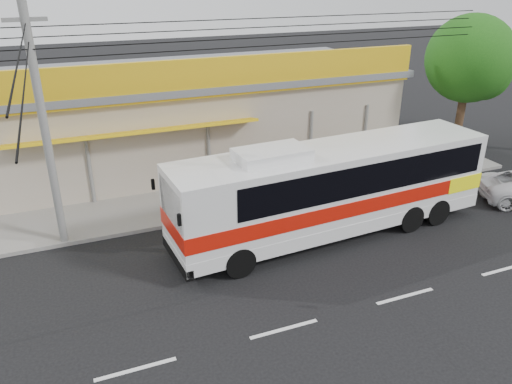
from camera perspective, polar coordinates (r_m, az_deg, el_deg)
ground at (r=15.95m, az=-0.62°, el=-10.09°), size 120.00×120.00×0.00m
sidewalk at (r=20.89m, az=-6.62°, el=-1.22°), size 30.00×3.20×0.15m
lane_markings at (r=14.11m, az=3.22°, el=-15.39°), size 50.00×0.12×0.01m
storefront_building at (r=25.20m, az=-10.36°, el=8.42°), size 22.60×9.20×5.70m
coach_bus at (r=18.02m, az=9.31°, el=0.95°), size 12.07×3.31×3.68m
utility_pole at (r=17.03m, az=-24.53°, el=15.35°), size 34.00×14.00×8.45m
tree_near at (r=27.41m, az=23.51°, el=13.49°), size 4.28×4.28×7.09m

